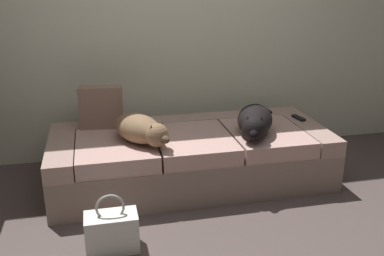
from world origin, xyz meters
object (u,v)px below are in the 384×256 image
Objects in this scene: couch at (191,157)px; dog_dark at (255,121)px; dog_tan at (141,129)px; tv_remote at (299,118)px; throw_pillow at (101,107)px; handbag at (112,231)px.

dog_dark is at bearing -19.53° from couch.
dog_tan is 1.41m from tv_remote.
throw_pillow is at bearing 158.42° from couch.
couch is 3.80× the size of dog_tan.
throw_pillow is at bearing 159.25° from dog_dark.
throw_pillow is at bearing 89.96° from handbag.
couch is 0.54m from dog_tan.
tv_remote is at bearing 29.43° from handbag.
couch is at bearing -21.58° from throw_pillow.
handbag is (-0.68, -0.83, -0.09)m from couch.
dog_dark is at bearing 29.83° from handbag.
dog_dark reaches higher than dog_tan.
throw_pillow is at bearing 165.13° from tv_remote.
handbag is at bearing -112.07° from dog_tan.
throw_pillow is 1.19m from handbag.
handbag is (-0.00, -1.10, -0.47)m from throw_pillow.
dog_tan is 1.52× the size of handbag.
handbag is at bearing -150.17° from dog_dark.
couch is at bearing 20.42° from dog_tan.
couch is 1.07m from handbag.
dog_tan is 3.84× the size of tv_remote.
dog_tan reaches higher than handbag.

